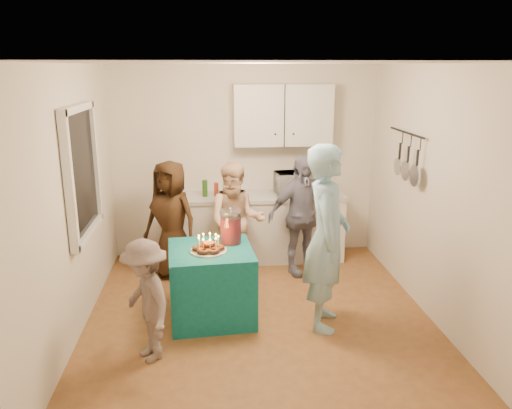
{
  "coord_description": "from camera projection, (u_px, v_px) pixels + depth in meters",
  "views": [
    {
      "loc": [
        -0.49,
        -4.74,
        2.57
      ],
      "look_at": [
        0.0,
        0.35,
        1.15
      ],
      "focal_mm": 35.0,
      "sensor_mm": 36.0,
      "label": 1
    }
  ],
  "objects": [
    {
      "name": "counter",
      "position": [
        261.0,
        229.0,
        6.82
      ],
      "size": [
        2.2,
        0.58,
        0.86
      ],
      "primitive_type": "cube",
      "color": "white",
      "rests_on": "floor"
    },
    {
      "name": "woman_back_left",
      "position": [
        171.0,
        220.0,
        6.17
      ],
      "size": [
        0.86,
        0.78,
        1.48
      ],
      "primitive_type": "imported",
      "rotation": [
        0.0,
        0.0,
        -0.54
      ],
      "color": "#533217",
      "rests_on": "floor"
    },
    {
      "name": "upper_cabinet",
      "position": [
        283.0,
        115.0,
        6.58
      ],
      "size": [
        1.3,
        0.3,
        0.8
      ],
      "primitive_type": "cube",
      "color": "white",
      "rests_on": "back_wall"
    },
    {
      "name": "woman_back_right",
      "position": [
        301.0,
        215.0,
        6.25
      ],
      "size": [
        0.97,
        0.65,
        1.53
      ],
      "primitive_type": "imported",
      "rotation": [
        0.0,
        0.0,
        0.34
      ],
      "color": "black",
      "rests_on": "floor"
    },
    {
      "name": "window_night",
      "position": [
        81.0,
        172.0,
        4.99
      ],
      "size": [
        0.04,
        1.0,
        1.2
      ],
      "primitive_type": "cube",
      "color": "black",
      "rests_on": "left_wall"
    },
    {
      "name": "donut_cake",
      "position": [
        208.0,
        243.0,
        5.03
      ],
      "size": [
        0.38,
        0.38,
        0.18
      ],
      "primitive_type": null,
      "color": "#381C0C",
      "rests_on": "party_table"
    },
    {
      "name": "punch_jar",
      "position": [
        231.0,
        228.0,
        5.26
      ],
      "size": [
        0.22,
        0.22,
        0.34
      ],
      "primitive_type": "cylinder",
      "color": "red",
      "rests_on": "party_table"
    },
    {
      "name": "pot_rack",
      "position": [
        403.0,
        155.0,
        5.68
      ],
      "size": [
        0.12,
        1.0,
        0.6
      ],
      "primitive_type": "cube",
      "color": "black",
      "rests_on": "right_wall"
    },
    {
      "name": "floor",
      "position": [
        259.0,
        318.0,
        5.28
      ],
      "size": [
        4.0,
        4.0,
        0.0
      ],
      "primitive_type": "plane",
      "color": "brown",
      "rests_on": "ground"
    },
    {
      "name": "microwave",
      "position": [
        296.0,
        183.0,
        6.69
      ],
      "size": [
        0.58,
        0.43,
        0.3
      ],
      "primitive_type": "imported",
      "rotation": [
        0.0,
        0.0,
        0.12
      ],
      "color": "white",
      "rests_on": "countertop"
    },
    {
      "name": "back_wall",
      "position": [
        245.0,
        162.0,
        6.85
      ],
      "size": [
        3.6,
        3.6,
        0.0
      ],
      "primitive_type": "plane",
      "color": "silver",
      "rests_on": "floor"
    },
    {
      "name": "woman_back_center",
      "position": [
        236.0,
        222.0,
        6.09
      ],
      "size": [
        0.76,
        0.61,
        1.47
      ],
      "primitive_type": "imported",
      "rotation": [
        0.0,
        0.0,
        -0.07
      ],
      "color": "tan",
      "rests_on": "floor"
    },
    {
      "name": "left_wall",
      "position": [
        72.0,
        204.0,
        4.77
      ],
      "size": [
        4.0,
        4.0,
        0.0
      ],
      "primitive_type": "plane",
      "color": "silver",
      "rests_on": "floor"
    },
    {
      "name": "child_near_left",
      "position": [
        146.0,
        301.0,
        4.41
      ],
      "size": [
        0.71,
        0.85,
        1.13
      ],
      "primitive_type": "imported",
      "rotation": [
        0.0,
        0.0,
        -1.09
      ],
      "color": "#655551",
      "rests_on": "floor"
    },
    {
      "name": "party_table",
      "position": [
        211.0,
        283.0,
        5.22
      ],
      "size": [
        0.91,
        0.91,
        0.76
      ],
      "primitive_type": "cube",
      "rotation": [
        0.0,
        0.0,
        0.08
      ],
      "color": "#10696B",
      "rests_on": "floor"
    },
    {
      "name": "ceiling",
      "position": [
        260.0,
        63.0,
        4.59
      ],
      "size": [
        4.0,
        4.0,
        0.0
      ],
      "primitive_type": "plane",
      "color": "white",
      "rests_on": "floor"
    },
    {
      "name": "right_wall",
      "position": [
        434.0,
        195.0,
        5.1
      ],
      "size": [
        4.0,
        4.0,
        0.0
      ],
      "primitive_type": "plane",
      "color": "silver",
      "rests_on": "floor"
    },
    {
      "name": "man_birthday",
      "position": [
        327.0,
        238.0,
        4.92
      ],
      "size": [
        0.59,
        0.77,
        1.87
      ],
      "primitive_type": "imported",
      "rotation": [
        0.0,
        0.0,
        1.34
      ],
      "color": "#97C5DB",
      "rests_on": "floor"
    },
    {
      "name": "countertop",
      "position": [
        261.0,
        196.0,
        6.69
      ],
      "size": [
        2.24,
        0.62,
        0.05
      ],
      "primitive_type": "cube",
      "color": "beige",
      "rests_on": "counter"
    }
  ]
}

